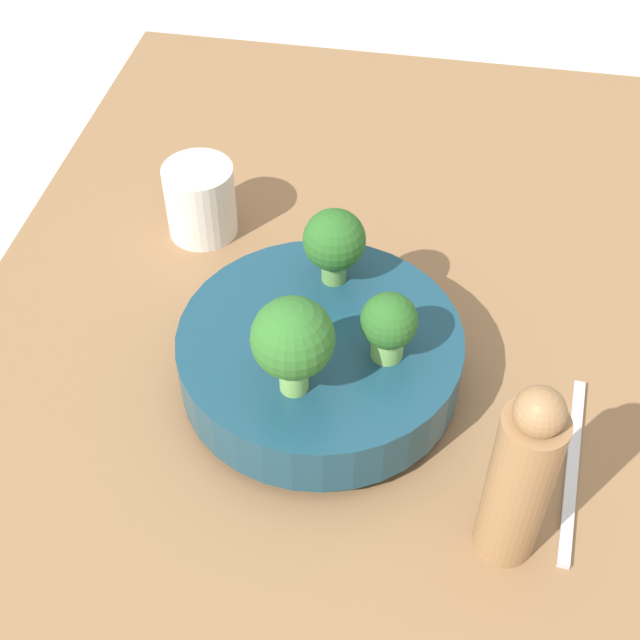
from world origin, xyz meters
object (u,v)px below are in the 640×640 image
Objects in this scene: pepper_mill at (520,479)px; cup at (201,200)px; bowl at (320,357)px; fork at (572,467)px.

cup is at bearing 45.85° from pepper_mill.
bowl reaches higher than fork.
pepper_mill is 0.13m from fork.
cup is at bearing 57.74° from fork.
cup is 0.47m from fork.
cup is (0.19, 0.16, 0.00)m from bowl.
pepper_mill is at bearing -127.79° from bowl.
bowl is at bearing 52.21° from pepper_mill.
fork is (-0.05, -0.23, -0.04)m from bowl.
pepper_mill is (-0.13, -0.17, 0.05)m from bowl.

